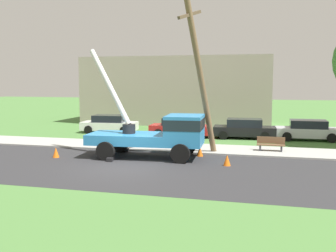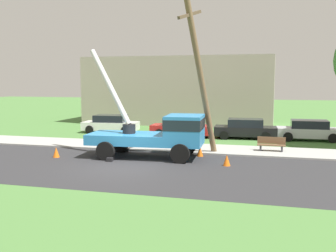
# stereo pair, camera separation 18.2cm
# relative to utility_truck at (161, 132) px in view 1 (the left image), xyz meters

# --- Properties ---
(ground_plane) EXTENTS (120.00, 120.00, 0.00)m
(ground_plane) POSITION_rel_utility_truck_xyz_m (-1.12, 9.26, -1.41)
(ground_plane) COLOR #477538
(road_asphalt) EXTENTS (80.00, 8.53, 0.01)m
(road_asphalt) POSITION_rel_utility_truck_xyz_m (-1.12, -2.74, -1.40)
(road_asphalt) COLOR #2B2B2D
(road_asphalt) RESTS_ON ground
(sidewalk_strip) EXTENTS (80.00, 3.27, 0.10)m
(sidewalk_strip) POSITION_rel_utility_truck_xyz_m (-1.12, 3.16, -1.36)
(sidewalk_strip) COLOR #9E9E99
(sidewalk_strip) RESTS_ON ground
(utility_truck) EXTENTS (6.91, 3.21, 5.98)m
(utility_truck) POSITION_rel_utility_truck_xyz_m (0.00, 0.00, 0.00)
(utility_truck) COLOR #2D84C6
(utility_truck) RESTS_ON ground
(leaning_utility_pole) EXTENTS (1.78, 3.07, 8.70)m
(leaning_utility_pole) POSITION_rel_utility_truck_xyz_m (1.93, 1.09, 3.05)
(leaning_utility_pole) COLOR brown
(leaning_utility_pole) RESTS_ON ground
(traffic_cone_ahead) EXTENTS (0.36, 0.36, 0.56)m
(traffic_cone_ahead) POSITION_rel_utility_truck_xyz_m (3.69, -1.11, -1.13)
(traffic_cone_ahead) COLOR orange
(traffic_cone_ahead) RESTS_ON ground
(traffic_cone_behind) EXTENTS (0.36, 0.36, 0.56)m
(traffic_cone_behind) POSITION_rel_utility_truck_xyz_m (-5.59, -1.33, -1.13)
(traffic_cone_behind) COLOR orange
(traffic_cone_behind) RESTS_ON ground
(traffic_cone_curbside) EXTENTS (0.36, 0.36, 0.56)m
(traffic_cone_curbside) POSITION_rel_utility_truck_xyz_m (1.96, 1.00, -1.13)
(traffic_cone_curbside) COLOR orange
(traffic_cone_curbside) RESTS_ON ground
(parked_sedan_white) EXTENTS (4.55, 2.29, 1.42)m
(parked_sedan_white) POSITION_rel_utility_truck_xyz_m (-6.85, 9.09, -0.70)
(parked_sedan_white) COLOR silver
(parked_sedan_white) RESTS_ON ground
(parked_sedan_red) EXTENTS (4.47, 2.14, 1.42)m
(parked_sedan_red) POSITION_rel_utility_truck_xyz_m (-0.86, 8.33, -0.70)
(parked_sedan_red) COLOR #B21E1E
(parked_sedan_red) RESTS_ON ground
(parked_sedan_black) EXTENTS (4.50, 2.20, 1.42)m
(parked_sedan_black) POSITION_rel_utility_truck_xyz_m (3.87, 8.58, -0.70)
(parked_sedan_black) COLOR black
(parked_sedan_black) RESTS_ON ground
(parked_sedan_silver) EXTENTS (4.44, 2.08, 1.42)m
(parked_sedan_silver) POSITION_rel_utility_truck_xyz_m (8.25, 8.84, -0.70)
(parked_sedan_silver) COLOR #B7B7BF
(parked_sedan_silver) RESTS_ON ground
(park_bench) EXTENTS (1.60, 0.45, 0.90)m
(park_bench) POSITION_rel_utility_truck_xyz_m (5.76, 3.23, -0.95)
(park_bench) COLOR brown
(park_bench) RESTS_ON ground
(lowrise_building_backdrop) EXTENTS (18.00, 6.00, 6.40)m
(lowrise_building_backdrop) POSITION_rel_utility_truck_xyz_m (-3.23, 17.51, 1.79)
(lowrise_building_backdrop) COLOR #A5998C
(lowrise_building_backdrop) RESTS_ON ground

